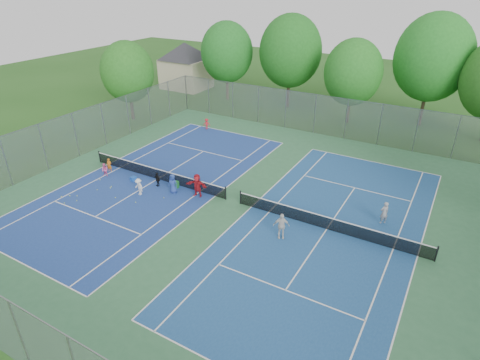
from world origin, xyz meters
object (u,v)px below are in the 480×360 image
at_px(ball_crate, 133,179).
at_px(instructor, 384,213).
at_px(ball_hopper, 177,185).
at_px(net_left, 157,174).
at_px(net_right, 327,223).

bearing_deg(ball_crate, instructor, 11.29).
distance_m(ball_crate, instructor, 18.75).
bearing_deg(instructor, ball_hopper, -32.81).
height_order(net_left, instructor, instructor).
bearing_deg(net_left, instructor, 8.48).
distance_m(net_left, ball_crate, 1.88).
bearing_deg(instructor, net_right, -3.08).
bearing_deg(net_right, net_left, 180.00).
relative_size(ball_crate, ball_hopper, 0.72).
xyz_separation_m(net_right, ball_crate, (-15.46, -1.15, -0.29)).
relative_size(net_right, instructor, 8.05).
xyz_separation_m(ball_crate, ball_hopper, (3.68, 0.78, 0.11)).
xyz_separation_m(net_left, net_right, (14.00, 0.00, 0.00)).
bearing_deg(net_left, net_right, 0.00).
xyz_separation_m(net_left, ball_hopper, (2.22, -0.36, -0.18)).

